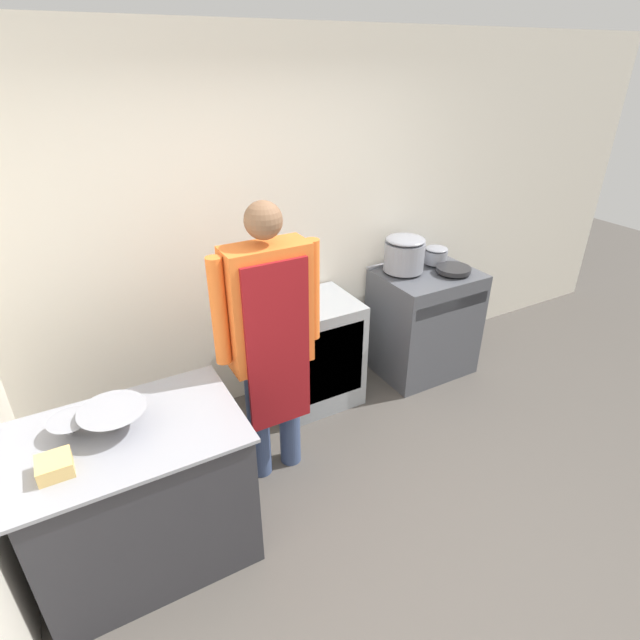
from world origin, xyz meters
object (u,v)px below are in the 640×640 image
Objects in this scene: plastic_tub at (55,466)px; fridge_unit at (312,353)px; saute_pan at (453,269)px; person_cook at (270,332)px; stock_pot at (404,253)px; mixing_bowl at (114,419)px; sauce_pot at (436,255)px; stove at (423,322)px.

fridge_unit is at bearing 28.27° from plastic_tub.
saute_pan reaches higher than fridge_unit.
person_cook is 6.53× the size of saute_pan.
mixing_bowl is at bearing -160.77° from stock_pot.
mixing_bowl reaches higher than saute_pan.
stock_pot is at bearing 19.23° from mixing_bowl.
fridge_unit is 0.47× the size of person_cook.
sauce_pot reaches higher than plastic_tub.
stock_pot reaches higher than mixing_bowl.
person_cook reaches higher than stock_pot.
stock_pot is at bearing 146.82° from saute_pan.
person_cook is at bearing 18.34° from plastic_tub.
stock_pot is at bearing 180.00° from sauce_pot.
fridge_unit is 3.08× the size of saute_pan.
plastic_tub is (-0.28, -0.18, -0.02)m from mixing_bowl.
sauce_pot is (2.73, 0.84, 0.08)m from mixing_bowl.
mixing_bowl is 2.80m from saute_pan.
stock_pot reaches higher than plastic_tub.
stove is at bearing 145.47° from saute_pan.
stove is at bearing -3.39° from fridge_unit.
sauce_pot reaches higher than stove.
person_cook is (-0.58, -0.56, 0.62)m from fridge_unit.
person_cook is at bearing -135.83° from fridge_unit.
stove is 3.03m from plastic_tub.
fridge_unit is 1.78m from mixing_bowl.
plastic_tub is (-1.79, -0.96, 0.48)m from fridge_unit.
stove is 4.85× the size of sauce_pot.
person_cook is 5.63× the size of stock_pot.
stove reaches higher than fridge_unit.
fridge_unit is at bearing 27.47° from mixing_bowl.
stove is 2.72m from mixing_bowl.
stock_pot is at bearing 148.04° from stove.
saute_pan is at bearing -34.53° from stove.
person_cook reaches higher than plastic_tub.
plastic_tub is at bearing -161.43° from sauce_pot.
person_cook reaches higher than saute_pan.
stove is 0.53m from saute_pan.
plastic_tub is at bearing -165.32° from saute_pan.
stock_pot is at bearing 22.68° from person_cook.
stock_pot reaches higher than stove.
saute_pan is (1.22, -0.17, 0.53)m from fridge_unit.
person_cook is 9.47× the size of sauce_pot.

